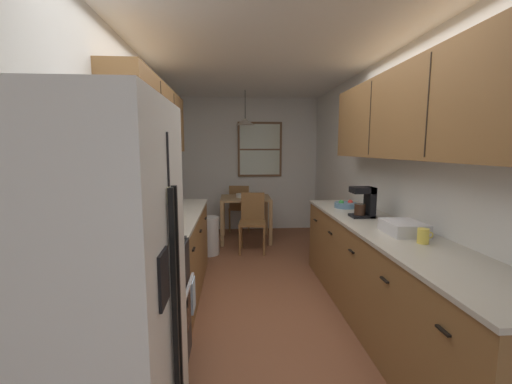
{
  "coord_description": "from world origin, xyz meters",
  "views": [
    {
      "loc": [
        -0.33,
        -2.7,
        1.59
      ],
      "look_at": [
        -0.04,
        1.39,
        1.04
      ],
      "focal_mm": 22.73,
      "sensor_mm": 36.0,
      "label": 1
    }
  ],
  "objects_px": {
    "trash_bin": "(209,236)",
    "mug_by_coffeemaker": "(423,236)",
    "table_serving_bowl": "(242,196)",
    "dining_chair_far": "(240,206)",
    "stove_range": "(139,311)",
    "dining_chair_near": "(253,219)",
    "refrigerator": "(95,303)",
    "fruit_bowl": "(345,205)",
    "microwave_over_range": "(111,130)",
    "dish_rack": "(403,228)",
    "storage_canister": "(157,217)",
    "coffee_maker": "(365,201)",
    "dining_table": "(246,205)"
  },
  "relations": [
    {
      "from": "microwave_over_range",
      "to": "trash_bin",
      "type": "bearing_deg",
      "value": 81.12
    },
    {
      "from": "dining_chair_near",
      "to": "microwave_over_range",
      "type": "bearing_deg",
      "value": -111.24
    },
    {
      "from": "refrigerator",
      "to": "dining_chair_near",
      "type": "distance_m",
      "value": 3.64
    },
    {
      "from": "dining_chair_near",
      "to": "coffee_maker",
      "type": "height_order",
      "value": "coffee_maker"
    },
    {
      "from": "fruit_bowl",
      "to": "dish_rack",
      "type": "relative_size",
      "value": 0.75
    },
    {
      "from": "trash_bin",
      "to": "mug_by_coffeemaker",
      "type": "xyz_separation_m",
      "value": [
        1.75,
        -2.57,
        0.67
      ]
    },
    {
      "from": "microwave_over_range",
      "to": "fruit_bowl",
      "type": "xyz_separation_m",
      "value": [
        2.09,
        1.49,
        -0.77
      ]
    },
    {
      "from": "mug_by_coffeemaker",
      "to": "microwave_over_range",
      "type": "bearing_deg",
      "value": -178.99
    },
    {
      "from": "dining_chair_near",
      "to": "trash_bin",
      "type": "relative_size",
      "value": 1.57
    },
    {
      "from": "storage_canister",
      "to": "fruit_bowl",
      "type": "relative_size",
      "value": 0.73
    },
    {
      "from": "refrigerator",
      "to": "fruit_bowl",
      "type": "distance_m",
      "value": 2.95
    },
    {
      "from": "dish_rack",
      "to": "dining_table",
      "type": "bearing_deg",
      "value": 111.05
    },
    {
      "from": "dining_chair_near",
      "to": "fruit_bowl",
      "type": "relative_size",
      "value": 3.55
    },
    {
      "from": "storage_canister",
      "to": "fruit_bowl",
      "type": "distance_m",
      "value": 2.14
    },
    {
      "from": "dining_table",
      "to": "dish_rack",
      "type": "bearing_deg",
      "value": -68.95
    },
    {
      "from": "storage_canister",
      "to": "coffee_maker",
      "type": "bearing_deg",
      "value": 8.29
    },
    {
      "from": "table_serving_bowl",
      "to": "mug_by_coffeemaker",
      "type": "bearing_deg",
      "value": -69.57
    },
    {
      "from": "dining_chair_near",
      "to": "table_serving_bowl",
      "type": "relative_size",
      "value": 4.29
    },
    {
      "from": "coffee_maker",
      "to": "stove_range",
      "type": "bearing_deg",
      "value": -154.17
    },
    {
      "from": "dish_rack",
      "to": "table_serving_bowl",
      "type": "height_order",
      "value": "dish_rack"
    },
    {
      "from": "microwave_over_range",
      "to": "mug_by_coffeemaker",
      "type": "xyz_separation_m",
      "value": [
        2.16,
        0.04,
        -0.75
      ]
    },
    {
      "from": "dining_table",
      "to": "dining_chair_near",
      "type": "height_order",
      "value": "dining_chair_near"
    },
    {
      "from": "trash_bin",
      "to": "table_serving_bowl",
      "type": "bearing_deg",
      "value": 54.45
    },
    {
      "from": "dish_rack",
      "to": "dining_chair_far",
      "type": "bearing_deg",
      "value": 109.13
    },
    {
      "from": "trash_bin",
      "to": "table_serving_bowl",
      "type": "height_order",
      "value": "table_serving_bowl"
    },
    {
      "from": "stove_range",
      "to": "table_serving_bowl",
      "type": "distance_m",
      "value": 3.45
    },
    {
      "from": "dining_table",
      "to": "dining_chair_far",
      "type": "height_order",
      "value": "dining_chair_far"
    },
    {
      "from": "dining_chair_far",
      "to": "stove_range",
      "type": "bearing_deg",
      "value": -101.31
    },
    {
      "from": "fruit_bowl",
      "to": "table_serving_bowl",
      "type": "height_order",
      "value": "fruit_bowl"
    },
    {
      "from": "microwave_over_range",
      "to": "dish_rack",
      "type": "xyz_separation_m",
      "value": [
        2.15,
        0.31,
        -0.76
      ]
    },
    {
      "from": "dining_chair_near",
      "to": "table_serving_bowl",
      "type": "height_order",
      "value": "dining_chair_near"
    },
    {
      "from": "stove_range",
      "to": "table_serving_bowl",
      "type": "bearing_deg",
      "value": 76.31
    },
    {
      "from": "refrigerator",
      "to": "dining_chair_far",
      "type": "height_order",
      "value": "refrigerator"
    },
    {
      "from": "storage_canister",
      "to": "fruit_bowl",
      "type": "bearing_deg",
      "value": 22.42
    },
    {
      "from": "coffee_maker",
      "to": "table_serving_bowl",
      "type": "bearing_deg",
      "value": 116.2
    },
    {
      "from": "dining_chair_far",
      "to": "trash_bin",
      "type": "relative_size",
      "value": 1.57
    },
    {
      "from": "dining_chair_far",
      "to": "fruit_bowl",
      "type": "bearing_deg",
      "value": -64.05
    },
    {
      "from": "coffee_maker",
      "to": "table_serving_bowl",
      "type": "relative_size",
      "value": 1.46
    },
    {
      "from": "trash_bin",
      "to": "dining_chair_far",
      "type": "bearing_deg",
      "value": 69.52
    },
    {
      "from": "dining_chair_far",
      "to": "table_serving_bowl",
      "type": "bearing_deg",
      "value": -87.29
    },
    {
      "from": "storage_canister",
      "to": "dish_rack",
      "type": "xyz_separation_m",
      "value": [
        2.04,
        -0.36,
        -0.04
      ]
    },
    {
      "from": "dining_chair_far",
      "to": "mug_by_coffeemaker",
      "type": "relative_size",
      "value": 7.63
    },
    {
      "from": "fruit_bowl",
      "to": "dish_rack",
      "type": "bearing_deg",
      "value": -86.74
    },
    {
      "from": "stove_range",
      "to": "dish_rack",
      "type": "xyz_separation_m",
      "value": [
        2.04,
        0.31,
        0.48
      ]
    },
    {
      "from": "refrigerator",
      "to": "fruit_bowl",
      "type": "bearing_deg",
      "value": 49.07
    },
    {
      "from": "microwave_over_range",
      "to": "table_serving_bowl",
      "type": "height_order",
      "value": "microwave_over_range"
    },
    {
      "from": "dining_chair_near",
      "to": "mug_by_coffeemaker",
      "type": "xyz_separation_m",
      "value": [
        1.08,
        -2.72,
        0.45
      ]
    },
    {
      "from": "dining_chair_near",
      "to": "trash_bin",
      "type": "distance_m",
      "value": 0.71
    },
    {
      "from": "microwave_over_range",
      "to": "coffee_maker",
      "type": "distance_m",
      "value": 2.39
    },
    {
      "from": "refrigerator",
      "to": "dining_table",
      "type": "xyz_separation_m",
      "value": [
        0.84,
        4.09,
        -0.28
      ]
    }
  ]
}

